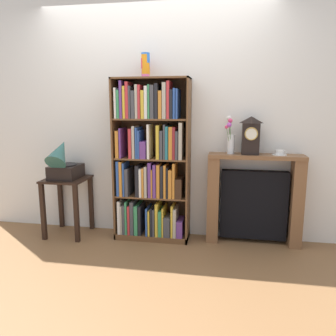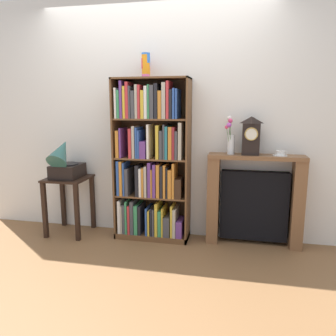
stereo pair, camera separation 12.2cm
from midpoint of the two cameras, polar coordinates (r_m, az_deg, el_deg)
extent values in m
cube|color=brown|center=(3.69, -3.98, -12.51)|extent=(7.33, 6.40, 0.02)
cube|color=silver|center=(3.67, -2.19, 8.49)|extent=(4.33, 0.08, 2.60)
cube|color=brown|center=(3.65, -9.75, 1.40)|extent=(0.02, 0.31, 1.72)
cube|color=brown|center=(3.46, 2.53, 1.05)|extent=(0.02, 0.31, 1.72)
cube|color=#4C311C|center=(3.68, -3.21, 1.63)|extent=(0.80, 0.01, 1.72)
cube|color=brown|center=(3.50, -3.95, 15.16)|extent=(0.80, 0.31, 0.02)
cube|color=brown|center=(3.76, -3.61, -11.35)|extent=(0.80, 0.31, 0.06)
cube|color=white|center=(3.75, -8.92, -8.05)|extent=(0.03, 0.23, 0.37)
cube|color=#B2A893|center=(3.75, -8.54, -8.48)|extent=(0.02, 0.22, 0.31)
cube|color=#424247|center=(3.76, -8.07, -8.33)|extent=(0.03, 0.26, 0.33)
cube|color=#388E56|center=(3.74, -7.67, -8.07)|extent=(0.02, 0.27, 0.36)
cube|color=#C63338|center=(3.72, -7.35, -8.58)|extent=(0.02, 0.21, 0.32)
cube|color=#424247|center=(3.70, -6.84, -8.25)|extent=(0.04, 0.21, 0.37)
cube|color=#388E56|center=(3.72, -6.06, -8.50)|extent=(0.04, 0.26, 0.33)
cube|color=black|center=(3.69, -5.52, -8.65)|extent=(0.03, 0.23, 0.32)
cube|color=#2D519E|center=(3.69, -4.30, -8.82)|extent=(0.02, 0.26, 0.30)
cube|color=gold|center=(3.69, -3.91, -9.02)|extent=(0.02, 0.25, 0.28)
cube|color=black|center=(3.66, -3.56, -8.94)|extent=(0.02, 0.22, 0.31)
cube|color=#424247|center=(3.67, -3.14, -8.98)|extent=(0.02, 0.24, 0.29)
cube|color=gold|center=(3.66, -2.61, -8.47)|extent=(0.03, 0.27, 0.36)
cube|color=#388E56|center=(3.65, -2.09, -9.18)|extent=(0.03, 0.23, 0.28)
cube|color=gold|center=(3.65, -1.59, -8.90)|extent=(0.02, 0.26, 0.31)
cube|color=#424247|center=(3.63, -0.97, -9.82)|extent=(0.07, 0.20, 0.21)
cube|color=gold|center=(3.60, -0.11, -8.90)|extent=(0.02, 0.21, 0.34)
cube|color=#B2A893|center=(3.63, 0.40, -9.07)|extent=(0.03, 0.25, 0.31)
cube|color=#663884|center=(3.64, 1.21, -10.11)|extent=(0.06, 0.24, 0.18)
cube|color=brown|center=(3.62, -3.70, -4.73)|extent=(0.76, 0.29, 0.02)
cube|color=#2D519E|center=(3.63, -9.17, -1.58)|extent=(0.03, 0.22, 0.38)
cube|color=orange|center=(3.62, -8.67, -1.63)|extent=(0.03, 0.23, 0.37)
cube|color=#2D519E|center=(3.61, -8.21, -1.76)|extent=(0.02, 0.22, 0.36)
cube|color=#424247|center=(3.63, -7.64, -2.20)|extent=(0.03, 0.26, 0.30)
cube|color=black|center=(3.57, -5.99, -2.07)|extent=(0.04, 0.21, 0.33)
cube|color=white|center=(3.57, -5.38, -2.29)|extent=(0.03, 0.24, 0.30)
cube|color=orange|center=(3.55, -5.02, -2.30)|extent=(0.02, 0.21, 0.31)
cube|color=#B2A893|center=(3.56, -4.48, -2.12)|extent=(0.03, 0.25, 0.33)
cube|color=#663884|center=(3.54, -3.93, -1.83)|extent=(0.03, 0.23, 0.37)
cube|color=orange|center=(3.56, -3.42, -2.35)|extent=(0.02, 0.27, 0.30)
cube|color=#663884|center=(3.53, -3.02, -2.01)|extent=(0.03, 0.24, 0.35)
cube|color=orange|center=(3.51, -2.43, -2.09)|extent=(0.03, 0.21, 0.35)
cube|color=black|center=(3.53, -1.76, -2.13)|extent=(0.03, 0.26, 0.34)
cube|color=orange|center=(3.51, -1.28, -2.10)|extent=(0.02, 0.24, 0.35)
cube|color=black|center=(3.52, -0.82, -2.27)|extent=(0.02, 0.26, 0.32)
cube|color=orange|center=(3.50, -0.38, -2.53)|extent=(0.04, 0.23, 0.30)
cube|color=orange|center=(3.49, 0.20, -2.01)|extent=(0.02, 0.23, 0.37)
cube|color=#382316|center=(3.50, 0.99, -3.35)|extent=(0.07, 0.22, 0.21)
cube|color=brown|center=(3.53, -3.78, 1.72)|extent=(0.76, 0.29, 0.02)
cube|color=orange|center=(3.58, -9.27, 4.17)|extent=(0.03, 0.23, 0.28)
cube|color=#663884|center=(3.56, -8.76, 4.38)|extent=(0.02, 0.23, 0.31)
cube|color=#C63338|center=(3.52, -7.19, 4.31)|extent=(0.03, 0.21, 0.31)
cube|color=#B2A893|center=(3.52, -6.58, 4.53)|extent=(0.03, 0.23, 0.33)
cube|color=#2D519E|center=(3.52, -6.03, 4.44)|extent=(0.02, 0.26, 0.32)
cube|color=#2D519E|center=(3.51, -5.71, 4.18)|extent=(0.02, 0.24, 0.29)
cube|color=#663884|center=(3.50, -5.00, 3.25)|extent=(0.06, 0.23, 0.18)
cube|color=white|center=(3.47, -4.16, 4.64)|extent=(0.02, 0.21, 0.35)
cube|color=gold|center=(3.46, -2.48, 4.59)|extent=(0.03, 0.25, 0.35)
cube|color=#424247|center=(3.46, -1.87, 4.14)|extent=(0.03, 0.25, 0.29)
cube|color=#424247|center=(3.44, -1.39, 4.64)|extent=(0.02, 0.24, 0.35)
cube|color=teal|center=(3.45, -0.94, 4.49)|extent=(0.03, 0.26, 0.33)
cube|color=orange|center=(3.44, -0.31, 4.43)|extent=(0.04, 0.25, 0.33)
cube|color=maroon|center=(3.43, 0.23, 4.40)|extent=(0.03, 0.24, 0.33)
cube|color=#424247|center=(3.43, 0.73, 4.07)|extent=(0.03, 0.25, 0.29)
cube|color=#B2A893|center=(3.41, 1.32, 4.75)|extent=(0.03, 0.22, 0.38)
cube|color=brown|center=(3.49, -3.86, 8.41)|extent=(0.76, 0.29, 0.02)
cube|color=white|center=(3.57, -9.49, 10.96)|extent=(0.02, 0.26, 0.31)
cube|color=#388E56|center=(3.56, -9.03, 10.80)|extent=(0.03, 0.27, 0.29)
cube|color=#663884|center=(3.54, -8.68, 11.54)|extent=(0.03, 0.23, 0.38)
cube|color=gold|center=(3.53, -8.14, 11.13)|extent=(0.03, 0.23, 0.32)
cube|color=#C63338|center=(3.50, -7.73, 11.49)|extent=(0.03, 0.21, 0.37)
cube|color=#424247|center=(3.50, -7.26, 11.16)|extent=(0.02, 0.22, 0.33)
cube|color=#424247|center=(3.52, -6.60, 10.80)|extent=(0.04, 0.27, 0.28)
cube|color=#B2A893|center=(3.49, -6.07, 11.30)|extent=(0.03, 0.25, 0.34)
cube|color=#C63338|center=(3.49, -5.58, 11.28)|extent=(0.02, 0.26, 0.33)
cube|color=gold|center=(3.46, -5.10, 10.84)|extent=(0.03, 0.21, 0.28)
cube|color=white|center=(3.48, -4.42, 11.20)|extent=(0.03, 0.26, 0.32)
cube|color=#388E56|center=(3.45, -4.04, 11.33)|extent=(0.02, 0.22, 0.34)
cube|color=#424247|center=(3.45, -3.48, 11.28)|extent=(0.04, 0.23, 0.33)
cube|color=black|center=(3.44, -2.77, 11.42)|extent=(0.03, 0.23, 0.35)
cube|color=orange|center=(3.45, -2.05, 10.83)|extent=(0.03, 0.27, 0.28)
cube|color=#B2A893|center=(3.42, -1.44, 11.51)|extent=(0.04, 0.23, 0.36)
cube|color=#C63338|center=(3.41, -0.78, 11.64)|extent=(0.03, 0.23, 0.37)
cube|color=black|center=(3.40, -0.29, 10.93)|extent=(0.03, 0.22, 0.29)
cube|color=#2D519E|center=(3.42, 0.31, 11.04)|extent=(0.02, 0.27, 0.30)
cube|color=#2D519E|center=(3.41, 0.74, 11.00)|extent=(0.02, 0.26, 0.29)
cylinder|color=pink|center=(3.53, -4.91, 16.07)|extent=(0.09, 0.09, 0.10)
cylinder|color=yellow|center=(3.53, -4.91, 16.36)|extent=(0.09, 0.09, 0.10)
cylinder|color=orange|center=(3.53, -4.91, 16.66)|extent=(0.09, 0.09, 0.10)
cylinder|color=yellow|center=(3.54, -4.91, 16.95)|extent=(0.09, 0.09, 0.10)
cylinder|color=red|center=(3.54, -4.90, 17.24)|extent=(0.09, 0.09, 0.10)
cylinder|color=red|center=(3.54, -4.96, 17.53)|extent=(0.09, 0.09, 0.10)
cylinder|color=blue|center=(3.54, -4.92, 17.82)|extent=(0.09, 0.09, 0.10)
cylinder|color=orange|center=(3.54, -4.94, 18.12)|extent=(0.09, 0.09, 0.10)
cylinder|color=blue|center=(3.55, -4.94, 18.41)|extent=(0.09, 0.09, 0.10)
cube|color=black|center=(3.85, -18.00, -1.84)|extent=(0.45, 0.46, 0.02)
cube|color=black|center=(3.86, -21.62, -7.03)|extent=(0.04, 0.04, 0.63)
cube|color=black|center=(3.68, -16.46, -7.58)|extent=(0.04, 0.04, 0.63)
cube|color=black|center=(4.19, -18.83, -5.49)|extent=(0.04, 0.04, 0.63)
cube|color=black|center=(4.02, -13.99, -5.90)|extent=(0.04, 0.04, 0.63)
cube|color=black|center=(3.83, -18.07, -0.61)|extent=(0.30, 0.34, 0.15)
cylinder|color=black|center=(3.82, -18.14, 0.56)|extent=(0.25, 0.25, 0.01)
cylinder|color=#2D605B|center=(3.77, -18.53, 0.78)|extent=(0.03, 0.03, 0.06)
cone|color=#2D605B|center=(3.70, -19.08, 2.60)|extent=(0.22, 0.37, 0.36)
cube|color=brown|center=(3.47, 14.00, 1.95)|extent=(0.97, 0.24, 0.04)
cube|color=brown|center=(3.57, 6.82, -5.41)|extent=(0.12, 0.21, 0.91)
cube|color=brown|center=(3.63, 20.37, -5.75)|extent=(0.12, 0.21, 0.91)
cube|color=black|center=(3.62, 13.58, -6.16)|extent=(0.69, 0.12, 0.73)
cube|color=black|center=(3.44, 13.07, 4.92)|extent=(0.17, 0.14, 0.32)
pyramid|color=black|center=(3.43, 13.20, 8.12)|extent=(0.17, 0.14, 0.07)
cylinder|color=silver|center=(3.37, 13.17, 5.77)|extent=(0.12, 0.01, 0.12)
torus|color=#B79347|center=(3.36, 13.17, 5.76)|extent=(0.13, 0.01, 0.13)
cylinder|color=silver|center=(3.45, 9.79, 4.05)|extent=(0.08, 0.08, 0.20)
cylinder|color=#4C753D|center=(3.47, 9.54, 5.58)|extent=(0.02, 0.07, 0.35)
sphere|color=silver|center=(3.49, 9.51, 8.47)|extent=(0.05, 0.05, 0.05)
cylinder|color=#4C753D|center=(3.43, 9.74, 5.34)|extent=(0.02, 0.02, 0.33)
sphere|color=#EA4275|center=(3.41, 9.68, 8.05)|extent=(0.05, 0.05, 0.05)
cylinder|color=#4C753D|center=(3.41, 9.40, 4.80)|extent=(0.05, 0.04, 0.27)
sphere|color=#EA4275|center=(3.38, 9.05, 7.00)|extent=(0.04, 0.04, 0.04)
cylinder|color=#4C753D|center=(3.40, 9.73, 4.97)|extent=(0.04, 0.08, 0.29)
sphere|color=#B24CB7|center=(3.36, 9.49, 7.34)|extent=(0.05, 0.05, 0.05)
cylinder|color=white|center=(3.49, 17.73, 2.19)|extent=(0.15, 0.15, 0.01)
cylinder|color=white|center=(3.49, 17.75, 2.61)|extent=(0.09, 0.09, 0.05)
torus|color=white|center=(3.49, 18.61, 2.62)|extent=(0.04, 0.01, 0.04)
camera|label=1|loc=(0.06, -91.00, -0.19)|focal=35.31mm
camera|label=2|loc=(0.06, 89.00, 0.19)|focal=35.31mm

